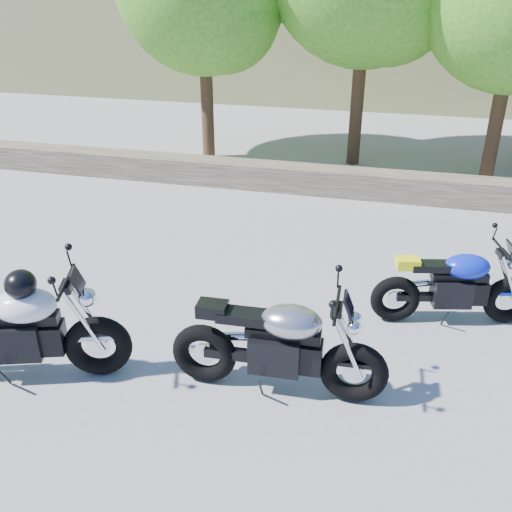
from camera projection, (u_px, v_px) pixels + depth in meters
The scene contains 5 objects.
ground at pixel (218, 350), 6.57m from camera, with size 90.00×90.00×0.00m, color gray.
stone_wall at pixel (302, 179), 11.23m from camera, with size 22.00×0.55×0.50m, color #473A2F.
silver_bike at pixel (279, 347), 5.70m from camera, with size 2.24×0.71×1.12m.
white_bike at pixel (15, 328), 5.85m from camera, with size 2.25×0.99×1.28m.
blue_bike at pixel (455, 287), 6.90m from camera, with size 1.97×0.72×1.00m.
Camera 1 is at (1.75, -5.12, 3.91)m, focal length 40.00 mm.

